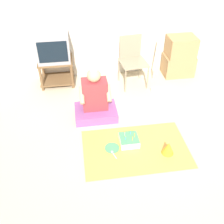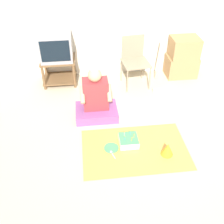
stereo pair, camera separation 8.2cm
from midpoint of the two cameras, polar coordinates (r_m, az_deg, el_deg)
ground_plane at (r=3.60m, az=9.23°, el=-6.60°), size 16.00×16.00×0.00m
wall_back at (r=4.63m, az=4.63°, el=22.72°), size 6.40×0.06×2.55m
tv_stand at (r=4.71m, az=-10.96°, el=9.23°), size 0.58×0.45×0.46m
tv at (r=4.53m, az=-11.59°, el=13.78°), size 0.52×0.44×0.45m
folding_chair at (r=4.55m, az=5.45°, el=11.68°), size 0.49×0.48×0.83m
cardboard_box_stack at (r=5.00m, az=15.58°, el=11.31°), size 0.55×0.38×0.73m
dust_mop at (r=4.54m, az=11.18°, el=8.85°), size 0.28×0.43×1.16m
person_seated at (r=3.83m, az=-2.90°, el=2.54°), size 0.62×0.45×0.86m
party_cloth at (r=3.48m, az=5.67°, el=-8.01°), size 1.37×0.87×0.01m
birthday_cake at (r=3.51m, az=4.29°, el=-6.23°), size 0.25×0.25×0.17m
party_hat_blue at (r=3.42m, az=12.67°, el=-7.91°), size 0.16×0.16×0.18m
paper_plate at (r=3.47m, az=0.55°, el=-7.84°), size 0.19×0.19×0.01m
plastic_spoon_near at (r=3.41m, az=0.63°, el=-8.87°), size 0.06×0.14×0.01m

